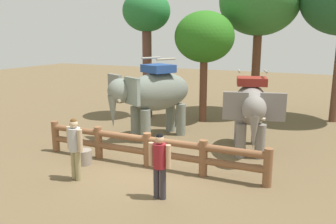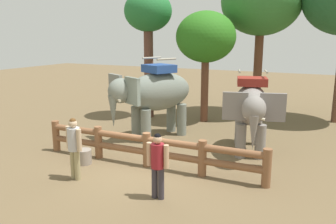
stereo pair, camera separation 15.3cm
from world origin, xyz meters
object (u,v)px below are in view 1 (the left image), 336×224
object	(u,v)px
tree_far_left	(259,2)
elephant_near_left	(153,94)
tourist_woman_in_black	(160,161)
feed_bucket	(84,157)
tourist_man_in_blue	(75,145)
log_fence	(147,147)
tree_deep_back	(204,38)
elephant_center	(251,107)
tree_back_center	(147,16)

from	to	relation	value
tree_far_left	elephant_near_left	bearing A→B (deg)	-115.26
tourist_woman_in_black	feed_bucket	distance (m)	3.39
tourist_man_in_blue	elephant_near_left	bearing A→B (deg)	89.18
tourist_man_in_blue	log_fence	bearing A→B (deg)	52.53
tree_deep_back	feed_bucket	size ratio (longest dim) A/B	10.55
elephant_center	tourist_woman_in_black	world-z (taller)	elephant_center
log_fence	tree_far_left	distance (m)	9.83
tourist_woman_in_black	tree_back_center	distance (m)	9.52
tree_far_left	feed_bucket	bearing A→B (deg)	-109.88
log_fence	tree_back_center	world-z (taller)	tree_back_center
elephant_near_left	tree_back_center	world-z (taller)	tree_back_center
tree_back_center	log_fence	bearing A→B (deg)	-61.52
tourist_man_in_blue	tree_far_left	bearing A→B (deg)	74.88
elephant_near_left	tree_deep_back	size ratio (longest dim) A/B	0.73
feed_bucket	tree_deep_back	bearing A→B (deg)	77.98
tourist_woman_in_black	log_fence	bearing A→B (deg)	126.62
tourist_man_in_blue	feed_bucket	size ratio (longest dim) A/B	3.69
log_fence	elephant_near_left	size ratio (longest dim) A/B	2.02
elephant_center	tree_deep_back	world-z (taller)	tree_deep_back
tourist_man_in_blue	tree_far_left	distance (m)	11.41
tourist_woman_in_black	tree_deep_back	size ratio (longest dim) A/B	0.33
tree_far_left	tree_deep_back	xyz separation A→B (m)	(-1.86, -2.36, -1.63)
elephant_center	tree_far_left	xyz separation A→B (m)	(-1.05, 5.82, 3.85)
tree_far_left	tree_back_center	bearing A→B (deg)	-149.88
elephant_near_left	tourist_man_in_blue	distance (m)	4.54
elephant_near_left	tree_deep_back	distance (m)	3.99
tree_back_center	tree_deep_back	xyz separation A→B (m)	(2.73, 0.31, -0.97)
tree_far_left	tree_back_center	xyz separation A→B (m)	(-4.59, -2.66, -0.66)
tree_deep_back	tourist_man_in_blue	bearing A→B (deg)	-96.48
tourist_woman_in_black	tree_far_left	xyz separation A→B (m)	(0.16, 10.19, 4.46)
tree_far_left	feed_bucket	xyz separation A→B (m)	(-3.30, -9.13, -5.18)
elephant_center	feed_bucket	distance (m)	5.62
tree_far_left	tourist_woman_in_black	bearing A→B (deg)	-90.89
log_fence	tourist_woman_in_black	xyz separation A→B (m)	(1.29, -1.73, 0.35)
log_fence	tourist_man_in_blue	world-z (taller)	tourist_man_in_blue
tree_back_center	elephant_center	bearing A→B (deg)	-29.26
log_fence	elephant_near_left	distance (m)	3.24
tourist_man_in_blue	feed_bucket	bearing A→B (deg)	118.46
tree_back_center	tourist_woman_in_black	bearing A→B (deg)	-59.52
tree_back_center	tree_deep_back	size ratio (longest dim) A/B	1.20
tree_far_left	tree_deep_back	world-z (taller)	tree_far_left
elephant_near_left	tree_far_left	size ratio (longest dim) A/B	0.51
tree_back_center	tourist_man_in_blue	bearing A→B (deg)	-76.18
tree_deep_back	log_fence	bearing A→B (deg)	-86.11
tree_back_center	feed_bucket	world-z (taller)	tree_back_center
log_fence	tree_back_center	xyz separation A→B (m)	(-3.14, 5.80, 4.15)
tree_far_left	tourist_man_in_blue	bearing A→B (deg)	-105.12
elephant_center	log_fence	bearing A→B (deg)	-133.33
tourist_man_in_blue	tree_far_left	size ratio (longest dim) A/B	0.25
log_fence	tree_far_left	xyz separation A→B (m)	(1.44, 8.46, 4.81)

